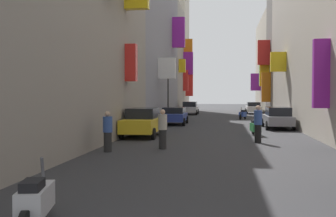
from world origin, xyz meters
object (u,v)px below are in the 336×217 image
at_px(scooter_silver, 35,200).
at_px(pedestrian_near_left, 163,129).
at_px(parked_car_silver, 190,108).
at_px(parked_car_yellow, 143,122).
at_px(traffic_light_near_corner, 168,86).
at_px(scooter_blue, 243,114).
at_px(parked_car_white, 253,108).
at_px(pedestrian_crossing, 108,132).
at_px(parked_car_blue, 174,115).
at_px(pedestrian_near_right, 258,124).
at_px(parked_car_grey, 278,117).
at_px(scooter_green, 255,127).

distance_m(scooter_silver, pedestrian_near_left, 10.35).
distance_m(parked_car_silver, parked_car_yellow, 25.62).
relative_size(scooter_silver, traffic_light_near_corner, 0.43).
height_order(parked_car_yellow, scooter_blue, parked_car_yellow).
height_order(parked_car_white, pedestrian_crossing, pedestrian_crossing).
height_order(parked_car_blue, pedestrian_near_left, pedestrian_near_left).
distance_m(parked_car_white, scooter_blue, 11.52).
bearing_deg(scooter_blue, traffic_light_near_corner, -154.15).
bearing_deg(scooter_blue, pedestrian_near_right, -90.46).
bearing_deg(parked_car_yellow, scooter_blue, 69.98).
relative_size(parked_car_grey, traffic_light_near_corner, 0.98).
height_order(scooter_green, pedestrian_near_right, pedestrian_near_right).
relative_size(parked_car_yellow, traffic_light_near_corner, 0.94).
xyz_separation_m(parked_car_blue, pedestrian_near_right, (5.43, -11.42, 0.19)).
bearing_deg(pedestrian_near_left, pedestrian_crossing, -149.57).
xyz_separation_m(parked_car_yellow, pedestrian_crossing, (-0.19, -6.14, 0.00)).
bearing_deg(pedestrian_crossing, parked_car_blue, 87.13).
height_order(scooter_green, scooter_blue, same).
xyz_separation_m(parked_car_grey, pedestrian_near_left, (-6.16, -11.30, 0.07)).
height_order(parked_car_grey, scooter_green, parked_car_grey).
xyz_separation_m(scooter_green, pedestrian_near_left, (-4.31, -6.30, 0.37)).
bearing_deg(traffic_light_near_corner, pedestrian_crossing, -89.16).
distance_m(parked_car_blue, parked_car_white, 20.43).
distance_m(scooter_silver, pedestrian_crossing, 9.24).
distance_m(parked_car_blue, scooter_silver, 24.53).
relative_size(pedestrian_crossing, pedestrian_near_left, 0.97).
height_order(parked_car_silver, parked_car_yellow, parked_car_yellow).
bearing_deg(parked_car_silver, pedestrian_near_left, -87.40).
relative_size(scooter_silver, pedestrian_crossing, 1.18).
height_order(parked_car_white, pedestrian_near_right, pedestrian_near_right).
relative_size(parked_car_silver, parked_car_white, 1.03).
relative_size(scooter_green, pedestrian_crossing, 1.17).
height_order(parked_car_yellow, parked_car_white, parked_car_yellow).
bearing_deg(traffic_light_near_corner, scooter_silver, -86.71).
bearing_deg(traffic_light_near_corner, parked_car_blue, -76.57).
relative_size(parked_car_grey, scooter_blue, 2.52).
height_order(parked_car_white, pedestrian_near_left, pedestrian_near_left).
xyz_separation_m(parked_car_silver, parked_car_yellow, (-0.46, -25.62, 0.03)).
relative_size(parked_car_blue, parked_car_yellow, 0.94).
bearing_deg(scooter_green, pedestrian_near_right, -92.34).
xyz_separation_m(parked_car_silver, pedestrian_near_right, (5.56, -27.79, 0.12)).
relative_size(pedestrian_crossing, pedestrian_near_right, 0.91).
bearing_deg(pedestrian_near_left, parked_car_white, 79.63).
xyz_separation_m(parked_car_yellow, scooter_silver, (1.18, -15.27, -0.34)).
xyz_separation_m(parked_car_grey, scooter_silver, (-6.82, -21.63, -0.30)).
relative_size(parked_car_blue, pedestrian_crossing, 2.44).
xyz_separation_m(parked_car_silver, scooter_silver, (0.73, -40.89, -0.31)).
distance_m(parked_car_grey, parked_car_yellow, 10.22).
relative_size(parked_car_grey, parked_car_white, 1.05).
relative_size(parked_car_silver, scooter_blue, 2.46).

